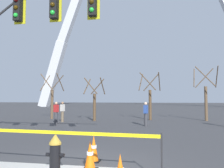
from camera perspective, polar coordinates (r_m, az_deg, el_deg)
name	(u,v)px	position (r m, az deg, el deg)	size (l,w,h in m)	color
ground_plane	(84,168)	(6.36, -6.83, -19.92)	(240.00, 240.00, 0.00)	#3D3D3F
fire_hydrant	(55,153)	(6.04, -13.80, -16.13)	(0.46, 0.48, 0.99)	black
caution_tape_barrier	(53,143)	(5.97, -14.29, -13.88)	(5.19, 0.43, 1.05)	#232326
traffic_cone_mid_sidewalk	(90,156)	(6.11, -5.44, -17.12)	(0.36, 0.36, 0.73)	black
traffic_cone_curb_edge	(94,149)	(6.90, -4.53, -15.58)	(0.36, 0.36, 0.73)	black
traffic_signal_gantry	(7,27)	(9.50, -24.41, 12.65)	(7.82, 0.44, 6.00)	#232326
monument_arch	(145,15)	(56.44, 8.14, 16.35)	(51.69, 2.17, 48.11)	silver
tree_far_left	(52,99)	(21.78, -14.52, -3.57)	(1.88, 1.89, 4.07)	brown
tree_left_mid	(94,102)	(19.25, -4.34, -4.38)	(1.64, 1.65, 3.54)	brown
tree_center_left	(150,99)	(20.32, 9.34, -3.65)	(1.88, 1.89, 4.06)	brown
tree_center_right	(206,97)	(20.68, 22.07, -2.93)	(2.05, 2.06, 4.46)	brown
pedestrian_standing_center	(56,112)	(17.48, -13.60, -6.82)	(0.39, 0.30, 1.59)	#38383D
pedestrian_walking_right	(62,112)	(18.63, -12.10, -6.64)	(0.29, 0.38, 1.59)	brown
pedestrian_near_trees	(146,114)	(15.64, 8.30, -7.25)	(0.30, 0.39, 1.59)	#38383D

